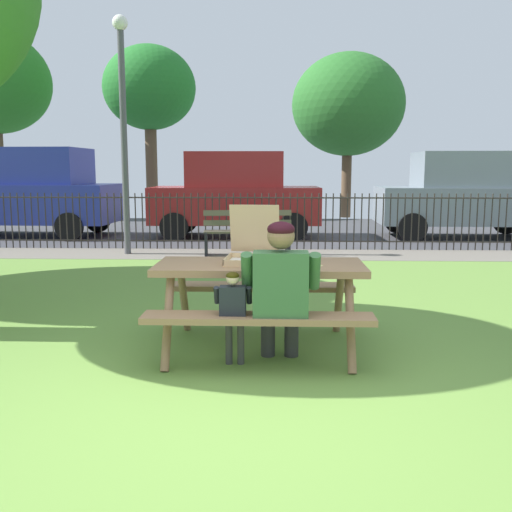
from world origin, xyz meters
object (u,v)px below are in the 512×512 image
object	(u,v)px
child_at_table	(233,309)
lamp_post_walkway	(123,112)
picnic_table_foreground	(260,283)
adult_at_table	(280,288)
parked_car_left	(236,194)
far_tree_center	(348,105)
park_bench_center	(247,233)
parked_car_center	(464,194)
pizza_slice_on_table	(311,264)
far_tree_midleft	(150,89)
parked_car_far_left	(19,190)
pizza_box_open	(253,248)

from	to	relation	value
child_at_table	lamp_post_walkway	size ratio (longest dim) A/B	0.19
picnic_table_foreground	adult_at_table	xyz separation A→B (m)	(0.18, -0.50, 0.06)
parked_car_left	picnic_table_foreground	bearing A→B (deg)	-84.41
picnic_table_foreground	far_tree_center	xyz separation A→B (m)	(2.44, 14.30, 3.07)
park_bench_center	parked_car_left	bearing A→B (deg)	98.27
adult_at_table	parked_car_center	world-z (taller)	parked_car_center
adult_at_table	parked_car_left	bearing A→B (deg)	96.39
lamp_post_walkway	parked_car_center	distance (m)	7.85
pizza_slice_on_table	lamp_post_walkway	distance (m)	6.80
pizza_slice_on_table	lamp_post_walkway	bearing A→B (deg)	118.41
pizza_slice_on_table	park_bench_center	distance (m)	5.72
far_tree_midleft	parked_car_far_left	bearing A→B (deg)	-108.39
adult_at_table	parked_car_far_left	bearing A→B (deg)	124.43
lamp_post_walkway	adult_at_table	bearing A→B (deg)	-65.23
child_at_table	adult_at_table	bearing A→B (deg)	5.32
far_tree_center	child_at_table	bearing A→B (deg)	-100.06
pizza_slice_on_table	far_tree_midleft	distance (m)	15.45
child_at_table	far_tree_center	size ratio (longest dim) A/B	0.15
pizza_box_open	park_bench_center	xyz separation A→B (m)	(-0.34, 5.45, -0.47)
picnic_table_foreground	lamp_post_walkway	bearing A→B (deg)	115.22
adult_at_table	picnic_table_foreground	bearing A→B (deg)	109.37
picnic_table_foreground	parked_car_far_left	world-z (taller)	parked_car_far_left
parked_car_far_left	parked_car_center	distance (m)	10.47
parked_car_far_left	parked_car_left	distance (m)	5.17
pizza_box_open	adult_at_table	distance (m)	0.70
pizza_slice_on_table	lamp_post_walkway	size ratio (longest dim) A/B	0.06
pizza_box_open	parked_car_far_left	world-z (taller)	parked_car_far_left
far_tree_midleft	far_tree_center	size ratio (longest dim) A/B	1.05
picnic_table_foreground	far_tree_center	distance (m)	14.83
adult_at_table	child_at_table	world-z (taller)	adult_at_table
park_bench_center	lamp_post_walkway	size ratio (longest dim) A/B	0.38
park_bench_center	parked_car_far_left	world-z (taller)	parked_car_far_left
lamp_post_walkway	parked_car_center	xyz separation A→B (m)	(7.14, 2.83, -1.60)
far_tree_midleft	parked_car_left	bearing A→B (deg)	-60.71
picnic_table_foreground	lamp_post_walkway	world-z (taller)	lamp_post_walkway
pizza_box_open	far_tree_midleft	xyz separation A→B (m)	(-4.01, 14.18, 3.31)
parked_car_left	pizza_slice_on_table	bearing A→B (deg)	-81.59
pizza_box_open	far_tree_center	size ratio (longest dim) A/B	0.10
picnic_table_foreground	parked_car_center	bearing A→B (deg)	62.33
pizza_box_open	parked_car_far_left	xyz separation A→B (m)	(-5.94, 8.40, 0.21)
park_bench_center	lamp_post_walkway	xyz separation A→B (m)	(-2.27, 0.12, 2.20)
parked_car_left	far_tree_midleft	distance (m)	7.36
parked_car_center	far_tree_midleft	distance (m)	10.80
picnic_table_foreground	adult_at_table	bearing A→B (deg)	-70.63
pizza_box_open	pizza_slice_on_table	bearing A→B (deg)	-20.66
pizza_slice_on_table	adult_at_table	distance (m)	0.52
park_bench_center	far_tree_midleft	distance (m)	10.20
pizza_box_open	far_tree_midleft	world-z (taller)	far_tree_midleft
park_bench_center	far_tree_center	size ratio (longest dim) A/B	0.31
far_tree_center	far_tree_midleft	bearing A→B (deg)	-180.00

